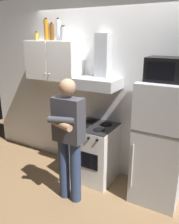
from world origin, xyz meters
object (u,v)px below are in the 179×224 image
person_standing (69,137)px  bottle_liquor_amber (46,30)px  upper_cabinet (54,60)px  range_hood (100,74)px  bottle_canister_steel (63,33)px  microwave (168,69)px  bottle_beer_brown (52,32)px  bottle_spice_jar (37,36)px  bottle_vodka_clear (58,30)px  stove_oven (95,152)px  refrigerator (160,143)px

person_standing → bottle_liquor_amber: (-0.88, 0.74, 1.30)m
upper_cabinet → range_hood: (0.80, 0.00, -0.15)m
range_hood → bottle_canister_steel: (-0.59, -0.02, 0.55)m
microwave → person_standing: 1.45m
range_hood → person_standing: bearing=-93.9°
bottle_liquor_amber → bottle_beer_brown: bottle_liquor_amber is taller
bottle_beer_brown → bottle_spice_jar: bearing=179.9°
upper_cabinet → bottle_vodka_clear: size_ratio=2.85×
upper_cabinet → microwave: upper_cabinet is taller
upper_cabinet → bottle_canister_steel: 0.45m
range_hood → person_standing: (-0.05, -0.73, -0.70)m
stove_oven → bottle_canister_steel: (-0.59, 0.11, 1.71)m
stove_oven → microwave: size_ratio=1.82×
range_hood → person_standing: range_hood is taller
stove_oven → bottle_liquor_amber: size_ratio=2.72×
bottle_vodka_clear → bottle_beer_brown: bearing=-173.1°
person_standing → bottle_canister_steel: bearing=127.2°
microwave → bottle_beer_brown: 1.84m
range_hood → refrigerator: bearing=-7.5°
upper_cabinet → microwave: size_ratio=1.88×
refrigerator → range_hood: bearing=172.5°
microwave → bottle_vodka_clear: 1.74m
bottle_liquor_amber → range_hood: bearing=-0.7°
bottle_liquor_amber → bottle_beer_brown: 0.09m
person_standing → stove_oven: bearing=85.3°
person_standing → bottle_beer_brown: size_ratio=6.45×
microwave → bottle_canister_steel: (-1.54, 0.09, 0.41)m
bottle_liquor_amber → bottle_canister_steel: (0.33, -0.03, -0.06)m
range_hood → bottle_vodka_clear: bearing=176.6°
bottle_liquor_amber → bottle_vodka_clear: size_ratio=1.02×
bottle_spice_jar → bottle_canister_steel: bearing=-5.0°
microwave → bottle_canister_steel: bottle_canister_steel is taller
person_standing → bottle_spice_jar: 1.80m
range_hood → bottle_spice_jar: 1.25m
range_hood → bottle_vodka_clear: bottle_vodka_clear is taller
microwave → bottle_liquor_amber: 1.94m
upper_cabinet → person_standing: (0.75, -0.73, -0.85)m
range_hood → bottle_liquor_amber: bearing=179.3°
bottle_spice_jar → bottle_canister_steel: 0.55m
upper_cabinet → range_hood: size_ratio=1.20×
bottle_spice_jar → bottle_beer_brown: bottle_beer_brown is taller
stove_oven → upper_cabinet: bearing=171.1°
refrigerator → bottle_vodka_clear: bottle_vodka_clear is taller
range_hood → microwave: size_ratio=1.56×
person_standing → bottle_canister_steel: (-0.54, 0.71, 1.25)m
bottle_spice_jar → bottle_canister_steel: size_ratio=0.62×
refrigerator → bottle_spice_jar: (-2.09, 0.16, 1.31)m
person_standing → bottle_beer_brown: (-0.79, 0.76, 1.27)m
stove_oven → microwave: bearing=1.2°
bottle_vodka_clear → bottle_canister_steel: (0.13, -0.06, -0.05)m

